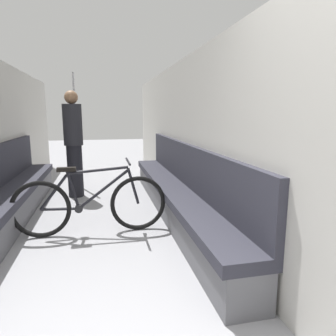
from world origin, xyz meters
TOP-DOWN VIEW (x-y plane):
  - wall_right at (1.29, 2.80)m, footprint 0.10×8.79m
  - bench_seat_row_left at (-1.06, 2.69)m, footprint 0.43×4.28m
  - bench_seat_row_right at (1.06, 2.69)m, footprint 0.43×4.28m
  - bicycle at (-0.04, 2.32)m, footprint 1.72×0.46m
  - grab_pole_near at (-0.34, 4.68)m, footprint 0.08×0.08m
  - passenger_standing at (-0.33, 4.01)m, footprint 0.30×0.30m

SIDE VIEW (x-z plane):
  - bench_seat_row_left at x=-1.06m, z-range -0.17..0.80m
  - bench_seat_row_right at x=1.06m, z-range -0.17..0.80m
  - bicycle at x=-0.04m, z-range -0.07..0.77m
  - passenger_standing at x=-0.33m, z-range 0.03..1.75m
  - grab_pole_near at x=-0.34m, z-range -0.03..2.06m
  - wall_right at x=1.29m, z-range 0.00..2.10m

